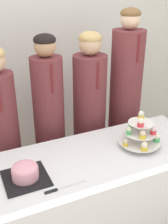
# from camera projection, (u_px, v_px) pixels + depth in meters

# --- Properties ---
(wall_back) EXTENTS (9.00, 0.06, 2.70)m
(wall_back) POSITION_uv_depth(u_px,v_px,m) (41.00, 31.00, 2.76)
(wall_back) COLOR silver
(wall_back) RESTS_ON ground_plane
(table) EXTENTS (1.56, 0.66, 0.70)m
(table) POSITION_uv_depth(u_px,v_px,m) (102.00, 194.00, 2.10)
(table) COLOR white
(table) RESTS_ON ground_plane
(round_cake) EXTENTS (0.27, 0.27, 0.11)m
(round_cake) POSITION_uv_depth(u_px,v_px,m) (25.00, 172.00, 1.69)
(round_cake) COLOR black
(round_cake) RESTS_ON table
(cake_knife) EXTENTS (0.26, 0.02, 0.01)m
(cake_knife) POSITION_uv_depth(u_px,v_px,m) (59.00, 189.00, 1.63)
(cake_knife) COLOR silver
(cake_knife) RESTS_ON table
(cupcake_stand) EXTENTS (0.31, 0.31, 0.25)m
(cupcake_stand) POSITION_uv_depth(u_px,v_px,m) (140.00, 133.00, 2.01)
(cupcake_stand) COLOR silver
(cupcake_stand) RESTS_ON table
(student_0) EXTENTS (0.26, 0.27, 1.39)m
(student_0) POSITION_uv_depth(u_px,v_px,m) (3.00, 138.00, 2.21)
(student_0) COLOR brown
(student_0) RESTS_ON ground_plane
(student_1) EXTENTS (0.25, 0.26, 1.45)m
(student_1) POSITION_uv_depth(u_px,v_px,m) (50.00, 126.00, 2.34)
(student_1) COLOR brown
(student_1) RESTS_ON ground_plane
(student_2) EXTENTS (0.29, 0.29, 1.44)m
(student_2) POSITION_uv_depth(u_px,v_px,m) (89.00, 119.00, 2.49)
(student_2) COLOR brown
(student_2) RESTS_ON ground_plane
(student_3) EXTENTS (0.29, 0.29, 1.61)m
(student_3) POSITION_uv_depth(u_px,v_px,m) (125.00, 104.00, 2.59)
(student_3) COLOR brown
(student_3) RESTS_ON ground_plane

